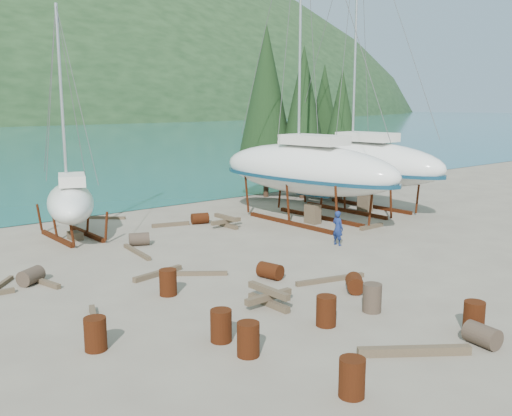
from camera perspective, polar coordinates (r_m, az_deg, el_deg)
ground at (r=21.69m, az=3.07°, el=-6.45°), size 600.00×600.00×0.00m
cypress_near_right at (r=38.07m, az=4.76°, el=9.64°), size 3.60×3.60×10.00m
cypress_mid_right at (r=37.79m, az=8.53°, el=8.23°), size 3.06×3.06×8.50m
cypress_back_left at (r=38.53m, az=1.03°, el=10.98°), size 4.14×4.14×11.50m
cypress_far_right at (r=40.92m, az=6.80°, el=8.84°), size 3.24×3.24×9.00m
large_sailboat_near at (r=30.40m, az=5.02°, el=3.96°), size 4.48×11.67×17.94m
large_sailboat_far at (r=34.31m, az=10.29°, el=4.53°), size 4.15×11.31×17.53m
small_sailboat_shore at (r=28.03m, az=-18.05°, el=0.62°), size 4.35×6.99×10.69m
worker at (r=25.81m, az=8.18°, el=-2.00°), size 0.38×0.58×1.57m
drum_0 at (r=15.57m, az=-3.51°, el=-11.66°), size 0.58×0.58×0.88m
drum_1 at (r=16.45m, az=21.68°, el=-11.74°), size 0.70×0.95×0.58m
drum_3 at (r=13.04m, az=9.57°, el=-16.38°), size 0.58×0.58×0.88m
drum_4 at (r=30.30m, az=-5.63°, el=-1.04°), size 1.02×0.83×0.58m
drum_6 at (r=20.85m, az=1.43°, el=-6.30°), size 0.75×0.98×0.58m
drum_7 at (r=17.24m, az=20.96°, el=-10.13°), size 0.58×0.58×0.88m
drum_8 at (r=15.59m, az=-15.76°, el=-12.03°), size 0.58×0.58×0.88m
drum_9 at (r=26.12m, az=-11.61°, el=-3.07°), size 1.04×0.88×0.58m
drum_10 at (r=16.69m, az=7.03°, el=-10.18°), size 0.58×0.58×0.88m
drum_12 at (r=19.72m, az=9.86°, el=-7.44°), size 1.03×1.04×0.58m
drum_13 at (r=14.72m, az=-0.78°, el=-12.99°), size 0.58×0.58×0.88m
drum_14 at (r=19.29m, az=-8.79°, el=-7.36°), size 0.58×0.58×0.88m
drum_15 at (r=21.74m, az=-21.59°, el=-6.35°), size 1.05×0.97×0.58m
drum_17 at (r=17.97m, az=11.54°, el=-8.79°), size 0.58×0.58×0.88m
timber_1 at (r=29.67m, az=11.48°, el=-1.83°), size 1.66×0.19×0.19m
timber_4 at (r=21.75m, az=-20.74°, el=-6.85°), size 0.66×2.18×0.17m
timber_5 at (r=20.74m, az=7.46°, el=-7.09°), size 2.71×0.91×0.16m
timber_6 at (r=29.92m, az=-8.53°, el=-1.64°), size 1.94×0.75×0.19m
timber_8 at (r=21.51m, az=-9.78°, el=-6.47°), size 2.20×0.58×0.19m
timber_9 at (r=32.62m, az=-15.19°, el=-0.92°), size 1.99×2.02×0.15m
timber_10 at (r=24.77m, az=-11.83°, el=-4.32°), size 0.45×2.67×0.16m
timber_11 at (r=21.38m, az=-5.94°, el=-6.53°), size 1.89×1.52×0.15m
timber_12 at (r=17.42m, az=-15.85°, el=-10.85°), size 1.02×2.37×0.17m
timber_16 at (r=15.41m, az=15.54°, el=-13.61°), size 2.47×1.90×0.23m
timber_pile_fore at (r=18.14m, az=1.27°, el=-8.86°), size 1.80×1.80×0.60m
timber_pile_aft at (r=29.43m, az=-3.02°, el=-1.33°), size 1.80×1.80×0.60m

